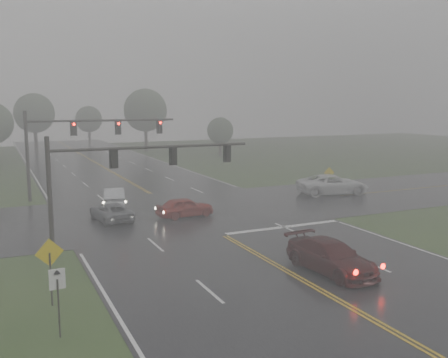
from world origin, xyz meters
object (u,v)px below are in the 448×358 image
sedan_red (185,217)px  pickup_white (332,194)px  car_grey (111,221)px  signal_gantry_far (76,137)px  signal_gantry_near (117,170)px  sedan_silver (114,206)px  sedan_maroon (330,272)px

sedan_red → pickup_white: (15.31, 2.86, 0.00)m
sedan_red → car_grey: (-5.13, 1.08, 0.00)m
sedan_red → car_grey: sedan_red is taller
pickup_white → signal_gantry_far: size_ratio=0.50×
pickup_white → signal_gantry_near: (-21.58, -9.08, 4.57)m
sedan_silver → pickup_white: bearing=-177.8°
sedan_silver → car_grey: bearing=86.5°
car_grey → signal_gantry_far: bearing=-93.2°
sedan_maroon → signal_gantry_far: 27.08m
sedan_silver → car_grey: sedan_silver is taller
sedan_red → signal_gantry_near: size_ratio=0.36×
sedan_red → pickup_white: size_ratio=0.65×
sedan_red → car_grey: 5.24m
signal_gantry_far → sedan_red: bearing=-62.1°
sedan_maroon → signal_gantry_near: 12.58m
sedan_maroon → car_grey: bearing=110.9°
sedan_maroon → signal_gantry_near: (-8.54, 8.03, 4.57)m
sedan_silver → signal_gantry_far: signal_gantry_far is taller
sedan_silver → sedan_red: bearing=134.1°
sedan_silver → car_grey: 5.06m
pickup_white → signal_gantry_far: (-21.16, 8.17, 5.31)m
pickup_white → signal_gantry_far: signal_gantry_far is taller
sedan_red → signal_gantry_near: (-6.27, -6.21, 4.57)m
pickup_white → car_grey: bearing=106.9°
signal_gantry_near → signal_gantry_far: (0.42, 17.25, 0.74)m
sedan_maroon → sedan_red: 14.43m
sedan_maroon → signal_gantry_near: signal_gantry_near is taller
sedan_silver → signal_gantry_near: size_ratio=0.39×
sedan_red → sedan_silver: sedan_silver is taller
car_grey → pickup_white: (20.44, 1.79, 0.00)m
signal_gantry_near → signal_gantry_far: bearing=88.6°
signal_gantry_near → sedan_red: bearing=44.8°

